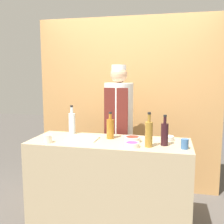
{
  "coord_description": "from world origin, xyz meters",
  "views": [
    {
      "loc": [
        0.6,
        -2.53,
        1.62
      ],
      "look_at": [
        0.0,
        0.12,
        1.23
      ],
      "focal_mm": 42.0,
      "sensor_mm": 36.0,
      "label": 1
    }
  ],
  "objects_px": {
    "cup_blue": "(185,144)",
    "chef_center": "(119,130)",
    "bottle_clear": "(72,123)",
    "sauce_bowl_green": "(168,138)",
    "bottle_vinegar": "(149,133)",
    "bottle_amber": "(110,128)",
    "cutting_board": "(82,139)",
    "bottle_wine": "(165,134)",
    "cup_cream": "(48,139)",
    "sauce_bowl_red": "(132,139)",
    "sauce_bowl_purple": "(132,144)"
  },
  "relations": [
    {
      "from": "cup_blue",
      "to": "chef_center",
      "type": "distance_m",
      "value": 1.03
    },
    {
      "from": "bottle_clear",
      "to": "cup_blue",
      "type": "relative_size",
      "value": 3.54
    },
    {
      "from": "sauce_bowl_green",
      "to": "chef_center",
      "type": "relative_size",
      "value": 0.07
    },
    {
      "from": "chef_center",
      "to": "cup_blue",
      "type": "bearing_deg",
      "value": -42.94
    },
    {
      "from": "sauce_bowl_green",
      "to": "bottle_vinegar",
      "type": "distance_m",
      "value": 0.36
    },
    {
      "from": "cup_blue",
      "to": "chef_center",
      "type": "height_order",
      "value": "chef_center"
    },
    {
      "from": "sauce_bowl_green",
      "to": "bottle_amber",
      "type": "bearing_deg",
      "value": -174.14
    },
    {
      "from": "cutting_board",
      "to": "bottle_clear",
      "type": "bearing_deg",
      "value": 130.93
    },
    {
      "from": "sauce_bowl_green",
      "to": "chef_center",
      "type": "distance_m",
      "value": 0.72
    },
    {
      "from": "chef_center",
      "to": "bottle_wine",
      "type": "bearing_deg",
      "value": -47.51
    },
    {
      "from": "chef_center",
      "to": "bottle_vinegar",
      "type": "bearing_deg",
      "value": -58.8
    },
    {
      "from": "sauce_bowl_green",
      "to": "cutting_board",
      "type": "relative_size",
      "value": 0.39
    },
    {
      "from": "cutting_board",
      "to": "cup_cream",
      "type": "bearing_deg",
      "value": -146.61
    },
    {
      "from": "sauce_bowl_red",
      "to": "sauce_bowl_purple",
      "type": "bearing_deg",
      "value": -82.77
    },
    {
      "from": "sauce_bowl_purple",
      "to": "bottle_wine",
      "type": "height_order",
      "value": "bottle_wine"
    },
    {
      "from": "sauce_bowl_red",
      "to": "cup_cream",
      "type": "xyz_separation_m",
      "value": [
        -0.81,
        -0.23,
        0.01
      ]
    },
    {
      "from": "sauce_bowl_red",
      "to": "cup_blue",
      "type": "xyz_separation_m",
      "value": [
        0.5,
        -0.16,
        0.02
      ]
    },
    {
      "from": "cutting_board",
      "to": "chef_center",
      "type": "xyz_separation_m",
      "value": [
        0.27,
        0.58,
        -0.02
      ]
    },
    {
      "from": "sauce_bowl_green",
      "to": "cup_cream",
      "type": "bearing_deg",
      "value": -162.38
    },
    {
      "from": "sauce_bowl_purple",
      "to": "bottle_amber",
      "type": "distance_m",
      "value": 0.39
    },
    {
      "from": "sauce_bowl_red",
      "to": "cutting_board",
      "type": "xyz_separation_m",
      "value": [
        -0.52,
        -0.04,
        -0.02
      ]
    },
    {
      "from": "bottle_vinegar",
      "to": "bottle_clear",
      "type": "distance_m",
      "value": 0.97
    },
    {
      "from": "bottle_wine",
      "to": "cup_cream",
      "type": "xyz_separation_m",
      "value": [
        -1.13,
        -0.15,
        -0.07
      ]
    },
    {
      "from": "sauce_bowl_purple",
      "to": "bottle_wine",
      "type": "distance_m",
      "value": 0.33
    },
    {
      "from": "chef_center",
      "to": "bottle_amber",
      "type": "bearing_deg",
      "value": -89.62
    },
    {
      "from": "chef_center",
      "to": "bottle_clear",
      "type": "bearing_deg",
      "value": -143.97
    },
    {
      "from": "sauce_bowl_red",
      "to": "bottle_amber",
      "type": "xyz_separation_m",
      "value": [
        -0.25,
        0.08,
        0.08
      ]
    },
    {
      "from": "sauce_bowl_purple",
      "to": "bottle_amber",
      "type": "height_order",
      "value": "bottle_amber"
    },
    {
      "from": "sauce_bowl_purple",
      "to": "bottle_vinegar",
      "type": "bearing_deg",
      "value": 11.84
    },
    {
      "from": "cutting_board",
      "to": "chef_center",
      "type": "relative_size",
      "value": 0.18
    },
    {
      "from": "cup_blue",
      "to": "chef_center",
      "type": "relative_size",
      "value": 0.05
    },
    {
      "from": "sauce_bowl_green",
      "to": "bottle_wine",
      "type": "height_order",
      "value": "bottle_wine"
    },
    {
      "from": "bottle_clear",
      "to": "bottle_wine",
      "type": "bearing_deg",
      "value": -14.87
    },
    {
      "from": "bottle_vinegar",
      "to": "bottle_wine",
      "type": "bearing_deg",
      "value": 30.66
    },
    {
      "from": "bottle_clear",
      "to": "cup_cream",
      "type": "distance_m",
      "value": 0.45
    },
    {
      "from": "bottle_amber",
      "to": "cup_blue",
      "type": "distance_m",
      "value": 0.79
    },
    {
      "from": "bottle_clear",
      "to": "chef_center",
      "type": "relative_size",
      "value": 0.19
    },
    {
      "from": "bottle_clear",
      "to": "cutting_board",
      "type": "bearing_deg",
      "value": -49.07
    },
    {
      "from": "sauce_bowl_purple",
      "to": "chef_center",
      "type": "height_order",
      "value": "chef_center"
    },
    {
      "from": "bottle_clear",
      "to": "sauce_bowl_red",
      "type": "bearing_deg",
      "value": -15.3
    },
    {
      "from": "sauce_bowl_purple",
      "to": "bottle_vinegar",
      "type": "xyz_separation_m",
      "value": [
        0.15,
        0.03,
        0.1
      ]
    },
    {
      "from": "bottle_wine",
      "to": "bottle_clear",
      "type": "relative_size",
      "value": 0.9
    },
    {
      "from": "bottle_vinegar",
      "to": "cup_cream",
      "type": "xyz_separation_m",
      "value": [
        -0.99,
        -0.07,
        -0.09
      ]
    },
    {
      "from": "cup_cream",
      "to": "bottle_vinegar",
      "type": "bearing_deg",
      "value": 3.97
    },
    {
      "from": "bottle_amber",
      "to": "bottle_wine",
      "type": "relative_size",
      "value": 0.96
    },
    {
      "from": "bottle_vinegar",
      "to": "bottle_wine",
      "type": "xyz_separation_m",
      "value": [
        0.14,
        0.08,
        -0.01
      ]
    },
    {
      "from": "cup_blue",
      "to": "chef_center",
      "type": "xyz_separation_m",
      "value": [
        -0.75,
        0.7,
        -0.05
      ]
    },
    {
      "from": "sauce_bowl_red",
      "to": "cup_cream",
      "type": "distance_m",
      "value": 0.84
    },
    {
      "from": "cutting_board",
      "to": "bottle_wine",
      "type": "height_order",
      "value": "bottle_wine"
    },
    {
      "from": "cup_cream",
      "to": "chef_center",
      "type": "xyz_separation_m",
      "value": [
        0.56,
        0.77,
        -0.05
      ]
    }
  ]
}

